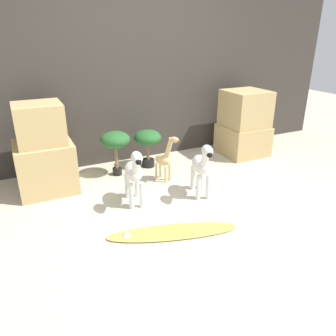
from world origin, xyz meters
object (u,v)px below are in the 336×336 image
at_px(zebra_left, 134,172).
at_px(surfboard, 172,232).
at_px(potted_palm_front, 115,141).
at_px(potted_palm_back, 148,140).
at_px(giraffe_figurine, 165,157).
at_px(zebra_right, 202,165).

xyz_separation_m(zebra_left, surfboard, (0.10, -0.67, -0.36)).
relative_size(potted_palm_front, potted_palm_back, 1.12).
bearing_deg(zebra_left, potted_palm_back, 60.04).
distance_m(giraffe_figurine, potted_palm_front, 0.66).
bearing_deg(potted_palm_back, zebra_right, -79.09).
distance_m(potted_palm_front, surfboard, 1.56).
xyz_separation_m(zebra_right, surfboard, (-0.63, -0.53, -0.36)).
relative_size(zebra_left, giraffe_figurine, 1.11).
relative_size(giraffe_figurine, potted_palm_front, 1.03).
height_order(zebra_right, potted_palm_back, zebra_right).
distance_m(zebra_left, potted_palm_back, 1.06).
relative_size(potted_palm_back, surfboard, 0.41).
xyz_separation_m(zebra_right, giraffe_figurine, (-0.19, 0.54, -0.07)).
height_order(zebra_right, potted_palm_front, zebra_right).
distance_m(giraffe_figurine, potted_palm_back, 0.52).
distance_m(zebra_right, potted_palm_front, 1.18).
relative_size(zebra_right, potted_palm_back, 1.28).
bearing_deg(zebra_right, zebra_left, 169.57).
bearing_deg(giraffe_figurine, surfboard, -112.21).
distance_m(potted_palm_back, surfboard, 1.68).
height_order(zebra_right, giraffe_figurine, zebra_right).
bearing_deg(giraffe_figurine, zebra_left, -143.08).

